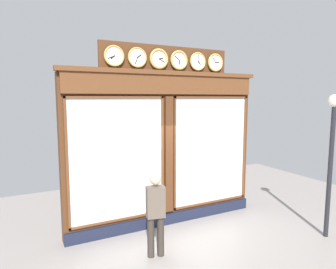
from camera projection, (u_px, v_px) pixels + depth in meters
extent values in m
cube|color=#4C2B16|center=(165.00, 151.00, 7.38)|extent=(5.01, 0.30, 3.70)
cube|color=#191E33|center=(168.00, 219.00, 7.44)|extent=(5.01, 0.08, 0.28)
cube|color=brown|center=(169.00, 85.00, 7.01)|extent=(4.91, 0.08, 0.45)
cube|color=brown|center=(168.00, 73.00, 7.00)|extent=(5.11, 0.20, 0.10)
cube|color=silver|center=(211.00, 151.00, 7.82)|extent=(2.15, 0.02, 2.75)
cube|color=brown|center=(213.00, 97.00, 7.63)|extent=(2.25, 0.04, 0.05)
cube|color=brown|center=(211.00, 202.00, 7.98)|extent=(2.25, 0.04, 0.05)
cube|color=brown|center=(244.00, 148.00, 8.30)|extent=(0.05, 0.04, 2.85)
cube|color=brown|center=(175.00, 154.00, 7.31)|extent=(0.05, 0.04, 2.85)
cube|color=silver|center=(118.00, 160.00, 6.67)|extent=(2.15, 0.02, 2.75)
cube|color=brown|center=(117.00, 97.00, 6.48)|extent=(2.25, 0.04, 0.05)
cube|color=brown|center=(119.00, 220.00, 6.82)|extent=(2.25, 0.04, 0.05)
cube|color=brown|center=(67.00, 165.00, 6.15)|extent=(0.05, 0.04, 2.85)
cube|color=brown|center=(162.00, 156.00, 7.15)|extent=(0.05, 0.04, 2.85)
cube|color=#4C2B16|center=(169.00, 155.00, 7.23)|extent=(0.20, 0.10, 2.85)
cube|color=#4C2B16|center=(168.00, 60.00, 7.00)|extent=(3.30, 0.06, 0.65)
cylinder|color=white|center=(215.00, 63.00, 7.53)|extent=(0.38, 0.02, 0.38)
torus|color=#B79347|center=(215.00, 63.00, 7.52)|extent=(0.46, 0.05, 0.46)
cube|color=black|center=(217.00, 62.00, 7.53)|extent=(0.10, 0.01, 0.03)
cube|color=black|center=(214.00, 60.00, 7.48)|extent=(0.11, 0.01, 0.13)
sphere|color=black|center=(216.00, 63.00, 7.51)|extent=(0.02, 0.02, 0.02)
cylinder|color=white|center=(198.00, 61.00, 7.29)|extent=(0.38, 0.02, 0.38)
torus|color=#B79347|center=(198.00, 61.00, 7.28)|extent=(0.45, 0.04, 0.45)
cube|color=black|center=(199.00, 63.00, 7.29)|extent=(0.08, 0.01, 0.09)
cube|color=black|center=(198.00, 58.00, 7.26)|extent=(0.01, 0.01, 0.16)
sphere|color=black|center=(198.00, 61.00, 7.27)|extent=(0.02, 0.02, 0.02)
cylinder|color=white|center=(179.00, 60.00, 7.05)|extent=(0.38, 0.02, 0.38)
torus|color=#B79347|center=(179.00, 60.00, 7.04)|extent=(0.47, 0.06, 0.47)
cube|color=black|center=(179.00, 62.00, 7.04)|extent=(0.03, 0.01, 0.10)
cube|color=black|center=(177.00, 58.00, 7.00)|extent=(0.14, 0.01, 0.10)
sphere|color=black|center=(179.00, 60.00, 7.03)|extent=(0.02, 0.02, 0.02)
cylinder|color=white|center=(159.00, 59.00, 6.81)|extent=(0.38, 0.02, 0.38)
torus|color=#B79347|center=(159.00, 59.00, 6.80)|extent=(0.47, 0.06, 0.47)
cube|color=black|center=(161.00, 58.00, 6.81)|extent=(0.10, 0.01, 0.04)
cube|color=black|center=(162.00, 61.00, 6.83)|extent=(0.15, 0.01, 0.09)
sphere|color=black|center=(159.00, 59.00, 6.79)|extent=(0.02, 0.02, 0.02)
cylinder|color=white|center=(137.00, 57.00, 6.57)|extent=(0.38, 0.02, 0.38)
torus|color=#B79347|center=(137.00, 57.00, 6.56)|extent=(0.45, 0.04, 0.45)
cube|color=black|center=(139.00, 56.00, 6.57)|extent=(0.09, 0.01, 0.08)
cube|color=black|center=(136.00, 61.00, 6.55)|extent=(0.07, 0.01, 0.15)
sphere|color=black|center=(138.00, 57.00, 6.55)|extent=(0.02, 0.02, 0.02)
cylinder|color=white|center=(114.00, 56.00, 6.33)|extent=(0.38, 0.02, 0.38)
torus|color=#B79347|center=(114.00, 56.00, 6.32)|extent=(0.45, 0.05, 0.45)
cube|color=black|center=(113.00, 57.00, 6.30)|extent=(0.09, 0.01, 0.08)
cube|color=black|center=(111.00, 57.00, 6.28)|extent=(0.15, 0.01, 0.08)
sphere|color=black|center=(114.00, 56.00, 6.31)|extent=(0.02, 0.02, 0.02)
cylinder|color=#312A24|center=(151.00, 237.00, 5.88)|extent=(0.14, 0.14, 0.82)
cylinder|color=#312A24|center=(161.00, 236.00, 5.94)|extent=(0.14, 0.14, 0.82)
cube|color=brown|center=(156.00, 202.00, 5.82)|extent=(0.40, 0.29, 0.62)
sphere|color=tan|center=(155.00, 180.00, 5.77)|extent=(0.22, 0.22, 0.22)
cylinder|color=black|center=(330.00, 173.00, 6.63)|extent=(0.10, 0.10, 2.96)
sphere|color=#F4EFCC|center=(335.00, 101.00, 6.43)|extent=(0.28, 0.28, 0.28)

